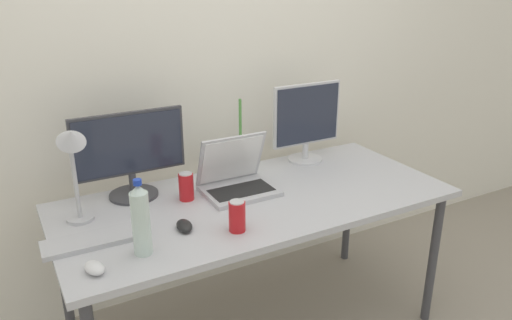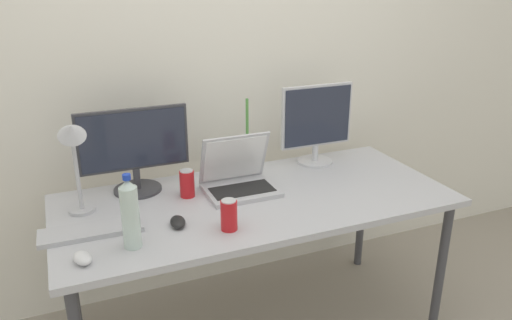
% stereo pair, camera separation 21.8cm
% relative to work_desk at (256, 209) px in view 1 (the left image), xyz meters
% --- Properties ---
extents(wall_back, '(7.00, 0.08, 2.60)m').
position_rel_work_desk_xyz_m(wall_back, '(0.00, 0.59, 0.62)').
color(wall_back, silver).
rests_on(wall_back, ground).
extents(work_desk, '(1.76, 0.79, 0.74)m').
position_rel_work_desk_xyz_m(work_desk, '(0.00, 0.00, 0.00)').
color(work_desk, '#424247').
rests_on(work_desk, ground).
extents(monitor_left, '(0.49, 0.22, 0.39)m').
position_rel_work_desk_xyz_m(monitor_left, '(-0.48, 0.28, 0.27)').
color(monitor_left, '#38383D').
rests_on(monitor_left, work_desk).
extents(monitor_center, '(0.40, 0.18, 0.42)m').
position_rel_work_desk_xyz_m(monitor_center, '(0.46, 0.29, 0.28)').
color(monitor_center, silver).
rests_on(monitor_center, work_desk).
extents(laptop_silver, '(0.32, 0.26, 0.26)m').
position_rel_work_desk_xyz_m(laptop_silver, '(-0.04, 0.11, 0.12)').
color(laptop_silver, '#B7B7BC').
rests_on(laptop_silver, work_desk).
extents(keyboard_main, '(0.39, 0.14, 0.02)m').
position_rel_work_desk_xyz_m(keyboard_main, '(-0.72, -0.06, 0.07)').
color(keyboard_main, '#B2B2B7').
rests_on(keyboard_main, work_desk).
extents(mouse_by_keyboard, '(0.07, 0.11, 0.03)m').
position_rel_work_desk_xyz_m(mouse_by_keyboard, '(-0.39, -0.13, 0.07)').
color(mouse_by_keyboard, black).
rests_on(mouse_by_keyboard, work_desk).
extents(mouse_by_laptop, '(0.08, 0.10, 0.04)m').
position_rel_work_desk_xyz_m(mouse_by_laptop, '(-0.77, -0.26, 0.08)').
color(mouse_by_laptop, silver).
rests_on(mouse_by_laptop, work_desk).
extents(water_bottle, '(0.07, 0.07, 0.29)m').
position_rel_work_desk_xyz_m(water_bottle, '(-0.58, -0.22, 0.19)').
color(water_bottle, silver).
rests_on(water_bottle, work_desk).
extents(soda_can_near_keyboard, '(0.07, 0.07, 0.13)m').
position_rel_work_desk_xyz_m(soda_can_near_keyboard, '(-0.28, 0.13, 0.12)').
color(soda_can_near_keyboard, red).
rests_on(soda_can_near_keyboard, work_desk).
extents(soda_can_by_laptop, '(0.07, 0.07, 0.13)m').
position_rel_work_desk_xyz_m(soda_can_by_laptop, '(-0.21, -0.23, 0.12)').
color(soda_can_by_laptop, red).
rests_on(soda_can_by_laptop, work_desk).
extents(bamboo_vase, '(0.06, 0.06, 0.38)m').
position_rel_work_desk_xyz_m(bamboo_vase, '(0.08, 0.31, 0.14)').
color(bamboo_vase, '#B2D1B7').
rests_on(bamboo_vase, work_desk).
extents(desk_lamp, '(0.11, 0.18, 0.43)m').
position_rel_work_desk_xyz_m(desk_lamp, '(-0.74, 0.11, 0.35)').
color(desk_lamp, '#B7B7BC').
rests_on(desk_lamp, work_desk).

